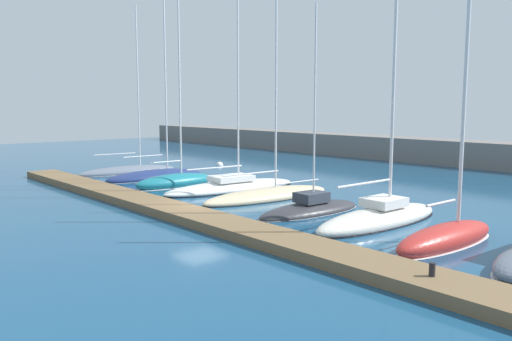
{
  "coord_description": "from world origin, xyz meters",
  "views": [
    {
      "loc": [
        22.77,
        -15.96,
        5.81
      ],
      "look_at": [
        0.71,
        3.53,
        2.05
      ],
      "focal_mm": 35.95,
      "sensor_mm": 36.0,
      "label": 1
    }
  ],
  "objects_px": {
    "sailboat_charcoal_sixth": "(310,210)",
    "sailboat_red_eighth": "(446,236)",
    "sailboat_white_fourth": "(232,186)",
    "sailboat_teal_third": "(175,181)",
    "sailboat_ivory_seventh": "(380,217)",
    "sailboat_slate_nearest": "(128,171)",
    "sailboat_navy_second": "(156,176)",
    "sailboat_sand_fifth": "(268,195)",
    "dock_bollard": "(432,270)",
    "mooring_buoy_white": "(219,165)"
  },
  "relations": [
    {
      "from": "sailboat_charcoal_sixth",
      "to": "sailboat_red_eighth",
      "type": "xyz_separation_m",
      "value": [
        8.19,
        -0.61,
        0.27
      ]
    },
    {
      "from": "sailboat_white_fourth",
      "to": "sailboat_red_eighth",
      "type": "bearing_deg",
      "value": -91.64
    },
    {
      "from": "sailboat_teal_third",
      "to": "sailboat_ivory_seventh",
      "type": "distance_m",
      "value": 16.67
    },
    {
      "from": "sailboat_slate_nearest",
      "to": "sailboat_navy_second",
      "type": "relative_size",
      "value": 0.85
    },
    {
      "from": "sailboat_slate_nearest",
      "to": "sailboat_white_fourth",
      "type": "xyz_separation_m",
      "value": [
        12.77,
        1.17,
        0.07
      ]
    },
    {
      "from": "sailboat_sand_fifth",
      "to": "sailboat_charcoal_sixth",
      "type": "xyz_separation_m",
      "value": [
        4.72,
        -1.26,
        -0.08
      ]
    },
    {
      "from": "sailboat_red_eighth",
      "to": "dock_bollard",
      "type": "bearing_deg",
      "value": -153.93
    },
    {
      "from": "sailboat_white_fourth",
      "to": "sailboat_ivory_seventh",
      "type": "bearing_deg",
      "value": -88.5
    },
    {
      "from": "sailboat_navy_second",
      "to": "mooring_buoy_white",
      "type": "xyz_separation_m",
      "value": [
        -3.94,
        9.41,
        -0.22
      ]
    },
    {
      "from": "sailboat_white_fourth",
      "to": "sailboat_sand_fifth",
      "type": "relative_size",
      "value": 0.97
    },
    {
      "from": "sailboat_sand_fifth",
      "to": "dock_bollard",
      "type": "distance_m",
      "value": 16.8
    },
    {
      "from": "sailboat_white_fourth",
      "to": "sailboat_sand_fifth",
      "type": "height_order",
      "value": "sailboat_sand_fifth"
    },
    {
      "from": "sailboat_teal_third",
      "to": "sailboat_ivory_seventh",
      "type": "height_order",
      "value": "sailboat_ivory_seventh"
    },
    {
      "from": "sailboat_white_fourth",
      "to": "mooring_buoy_white",
      "type": "relative_size",
      "value": 27.38
    },
    {
      "from": "sailboat_navy_second",
      "to": "sailboat_red_eighth",
      "type": "height_order",
      "value": "sailboat_navy_second"
    },
    {
      "from": "sailboat_white_fourth",
      "to": "dock_bollard",
      "type": "distance_m",
      "value": 20.61
    },
    {
      "from": "dock_bollard",
      "to": "sailboat_red_eighth",
      "type": "bearing_deg",
      "value": 113.95
    },
    {
      "from": "sailboat_navy_second",
      "to": "dock_bollard",
      "type": "xyz_separation_m",
      "value": [
        27.5,
        -6.21,
        0.45
      ]
    },
    {
      "from": "sailboat_navy_second",
      "to": "sailboat_charcoal_sixth",
      "type": "bearing_deg",
      "value": -88.6
    },
    {
      "from": "sailboat_ivory_seventh",
      "to": "sailboat_slate_nearest",
      "type": "bearing_deg",
      "value": 91.94
    },
    {
      "from": "sailboat_teal_third",
      "to": "sailboat_white_fourth",
      "type": "xyz_separation_m",
      "value": [
        3.84,
        2.08,
        -0.14
      ]
    },
    {
      "from": "sailboat_ivory_seventh",
      "to": "dock_bollard",
      "type": "height_order",
      "value": "sailboat_ivory_seventh"
    },
    {
      "from": "sailboat_charcoal_sixth",
      "to": "dock_bollard",
      "type": "xyz_separation_m",
      "value": [
        10.51,
        -5.83,
        0.52
      ]
    },
    {
      "from": "sailboat_navy_second",
      "to": "mooring_buoy_white",
      "type": "relative_size",
      "value": 24.07
    },
    {
      "from": "mooring_buoy_white",
      "to": "dock_bollard",
      "type": "height_order",
      "value": "dock_bollard"
    },
    {
      "from": "sailboat_ivory_seventh",
      "to": "dock_bollard",
      "type": "bearing_deg",
      "value": -133.55
    },
    {
      "from": "sailboat_slate_nearest",
      "to": "sailboat_red_eighth",
      "type": "bearing_deg",
      "value": -86.22
    },
    {
      "from": "sailboat_charcoal_sixth",
      "to": "dock_bollard",
      "type": "bearing_deg",
      "value": -115.37
    },
    {
      "from": "sailboat_ivory_seventh",
      "to": "sailboat_charcoal_sixth",
      "type": "bearing_deg",
      "value": 100.12
    },
    {
      "from": "sailboat_red_eighth",
      "to": "dock_bollard",
      "type": "xyz_separation_m",
      "value": [
        2.32,
        -5.22,
        0.25
      ]
    },
    {
      "from": "sailboat_sand_fifth",
      "to": "sailboat_ivory_seventh",
      "type": "xyz_separation_m",
      "value": [
        8.75,
        -0.64,
        0.11
      ]
    },
    {
      "from": "sailboat_navy_second",
      "to": "sailboat_ivory_seventh",
      "type": "height_order",
      "value": "sailboat_navy_second"
    },
    {
      "from": "sailboat_ivory_seventh",
      "to": "sailboat_white_fourth",
      "type": "bearing_deg",
      "value": 87.3
    },
    {
      "from": "sailboat_teal_third",
      "to": "sailboat_ivory_seventh",
      "type": "bearing_deg",
      "value": -84.91
    },
    {
      "from": "sailboat_slate_nearest",
      "to": "sailboat_white_fourth",
      "type": "bearing_deg",
      "value": -79.12
    },
    {
      "from": "sailboat_white_fourth",
      "to": "mooring_buoy_white",
      "type": "height_order",
      "value": "sailboat_white_fourth"
    },
    {
      "from": "sailboat_ivory_seventh",
      "to": "mooring_buoy_white",
      "type": "relative_size",
      "value": 21.81
    },
    {
      "from": "sailboat_red_eighth",
      "to": "mooring_buoy_white",
      "type": "bearing_deg",
      "value": 72.46
    },
    {
      "from": "sailboat_slate_nearest",
      "to": "sailboat_red_eighth",
      "type": "distance_m",
      "value": 29.72
    },
    {
      "from": "sailboat_sand_fifth",
      "to": "sailboat_red_eighth",
      "type": "xyz_separation_m",
      "value": [
        12.91,
        -1.87,
        0.19
      ]
    },
    {
      "from": "sailboat_sand_fifth",
      "to": "sailboat_ivory_seventh",
      "type": "relative_size",
      "value": 1.3
    },
    {
      "from": "sailboat_slate_nearest",
      "to": "sailboat_ivory_seventh",
      "type": "relative_size",
      "value": 0.94
    },
    {
      "from": "sailboat_charcoal_sixth",
      "to": "mooring_buoy_white",
      "type": "distance_m",
      "value": 23.11
    },
    {
      "from": "sailboat_slate_nearest",
      "to": "dock_bollard",
      "type": "relative_size",
      "value": 33.08
    },
    {
      "from": "sailboat_red_eighth",
      "to": "sailboat_slate_nearest",
      "type": "bearing_deg",
      "value": 90.26
    },
    {
      "from": "sailboat_slate_nearest",
      "to": "sailboat_charcoal_sixth",
      "type": "relative_size",
      "value": 1.26
    },
    {
      "from": "sailboat_white_fourth",
      "to": "sailboat_ivory_seventh",
      "type": "relative_size",
      "value": 1.26
    },
    {
      "from": "sailboat_navy_second",
      "to": "sailboat_red_eighth",
      "type": "relative_size",
      "value": 1.28
    },
    {
      "from": "sailboat_sand_fifth",
      "to": "sailboat_charcoal_sixth",
      "type": "bearing_deg",
      "value": -100.21
    },
    {
      "from": "sailboat_teal_third",
      "to": "sailboat_ivory_seventh",
      "type": "xyz_separation_m",
      "value": [
        16.62,
        1.18,
        -0.07
      ]
    }
  ]
}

